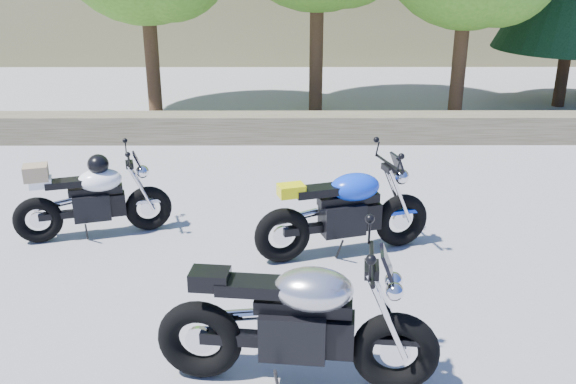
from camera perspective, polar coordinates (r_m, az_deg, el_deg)
The scene contains 5 objects.
ground at distance 6.62m, azimuth -1.73°, elevation -9.22°, with size 90.00×90.00×0.00m, color gray.
stone_wall at distance 11.63m, azimuth -1.06°, elevation 5.73°, with size 22.00×0.55×0.50m, color brown.
silver_bike at distance 5.16m, azimuth 0.91°, elevation -11.64°, with size 2.28×0.72×1.14m.
white_bike at distance 8.06m, azimuth -17.05°, elevation -0.45°, with size 1.83×0.75×1.04m.
blue_bike at distance 7.29m, azimuth 5.11°, elevation -1.79°, with size 2.06×0.85×1.06m.
Camera 1 is at (0.18, -5.71, 3.35)m, focal length 40.00 mm.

